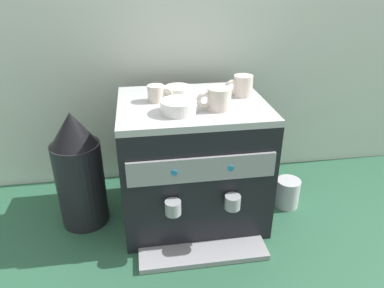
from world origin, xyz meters
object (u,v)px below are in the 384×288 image
Objects in this scene: ceramic_cup_1 at (218,99)px; ceramic_bowl_0 at (179,107)px; coffee_grinder at (79,171)px; ceramic_bowl_1 at (178,92)px; espresso_machine at (192,161)px; ceramic_cup_2 at (242,86)px; ceramic_cup_0 at (157,93)px; milk_pitcher at (287,193)px.

ceramic_cup_1 is 0.14m from ceramic_bowl_0.
ceramic_bowl_0 is at bearing -175.14° from ceramic_cup_1.
ceramic_bowl_0 reaches higher than coffee_grinder.
ceramic_cup_1 reaches higher than coffee_grinder.
ceramic_cup_1 reaches higher than ceramic_bowl_1.
espresso_machine is at bearing -1.36° from coffee_grinder.
coffee_grinder is (-0.65, -0.04, -0.30)m from ceramic_cup_2.
ceramic_cup_1 is 0.26× the size of coffee_grinder.
ceramic_cup_0 is 0.82× the size of ceramic_cup_2.
espresso_machine is 4.47× the size of ceramic_bowl_0.
ceramic_cup_0 is 0.43m from coffee_grinder.
ceramic_bowl_1 reaches higher than milk_pitcher.
ceramic_bowl_0 is at bearing -123.11° from espresso_machine.
coffee_grinder is at bearing 177.99° from milk_pitcher.
ceramic_cup_0 is at bearing 150.47° from ceramic_cup_1.
espresso_machine is at bearing 177.30° from milk_pitcher.
milk_pitcher is (0.22, -0.07, -0.47)m from ceramic_cup_2.
ceramic_cup_2 is 0.30m from ceramic_bowl_0.
ceramic_bowl_0 is (-0.06, -0.10, 0.27)m from espresso_machine.
ceramic_cup_0 is at bearing -177.78° from ceramic_cup_2.
ceramic_cup_1 reaches higher than ceramic_cup_0.
ceramic_bowl_0 is 1.20× the size of ceramic_bowl_1.
ceramic_cup_1 is 0.59m from milk_pitcher.
ceramic_bowl_1 is (0.02, 0.17, -0.00)m from ceramic_bowl_0.
ceramic_bowl_0 is (0.07, -0.13, -0.01)m from ceramic_cup_0.
espresso_machine is 0.29m from ceramic_bowl_0.
ceramic_cup_2 is (0.20, 0.05, 0.29)m from espresso_machine.
ceramic_cup_1 reaches higher than ceramic_bowl_0.
ceramic_bowl_1 is (-0.04, 0.07, 0.27)m from espresso_machine.
ceramic_bowl_1 is at bearing 127.98° from ceramic_cup_1.
espresso_machine is 4.44× the size of ceramic_cup_1.
espresso_machine is at bearing 133.15° from ceramic_cup_1.
ceramic_cup_0 reaches higher than milk_pitcher.
ceramic_cup_2 is 0.24× the size of coffee_grinder.
ceramic_cup_0 is at bearing 174.46° from milk_pitcher.
espresso_machine is 5.91× the size of ceramic_cup_0.
ceramic_bowl_0 is (-0.14, -0.01, -0.02)m from ceramic_cup_1.
ceramic_cup_1 is at bearing 4.86° from ceramic_bowl_0.
espresso_machine reaches higher than milk_pitcher.
ceramic_bowl_0 is 0.26× the size of coffee_grinder.
ceramic_cup_1 reaches higher than milk_pitcher.
ceramic_cup_0 is 0.14m from ceramic_bowl_0.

